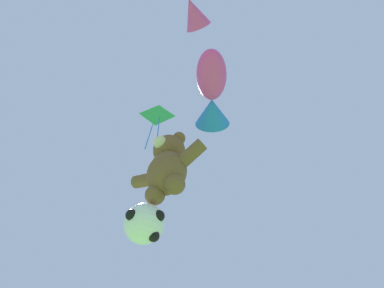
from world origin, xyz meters
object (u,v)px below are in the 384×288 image
object	(u,v)px
soccer_ball_kite	(145,223)
fish_kite_magenta	(212,94)
teddy_bear_kite	(167,165)
diamond_kite	(157,117)

from	to	relation	value
soccer_ball_kite	fish_kite_magenta	size ratio (longest dim) A/B	0.43
teddy_bear_kite	soccer_ball_kite	distance (m)	1.72
soccer_ball_kite	fish_kite_magenta	world-z (taller)	fish_kite_magenta
teddy_bear_kite	soccer_ball_kite	xyz separation A→B (m)	(-0.58, 0.10, -1.61)
soccer_ball_kite	diamond_kite	distance (m)	4.75
teddy_bear_kite	soccer_ball_kite	size ratio (longest dim) A/B	2.37
soccer_ball_kite	fish_kite_magenta	distance (m)	3.91
teddy_bear_kite	diamond_kite	distance (m)	3.20
diamond_kite	soccer_ball_kite	bearing A→B (deg)	72.26
fish_kite_magenta	diamond_kite	bearing A→B (deg)	172.82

